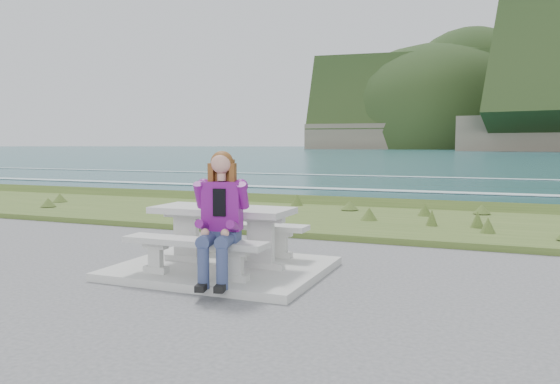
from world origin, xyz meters
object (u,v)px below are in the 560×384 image
Objects in this scene: bench_landward at (194,247)px; seated_woman at (219,235)px; picnic_table at (222,220)px; bench_seaward at (246,230)px.

seated_woman is at bearing -18.88° from bench_landward.
seated_woman reaches higher than picnic_table.
bench_landward is 1.00× the size of bench_seaward.
bench_seaward is (0.00, 1.40, 0.00)m from bench_landward.
picnic_table is at bearing -90.00° from bench_seaward.
seated_woman is at bearing -75.36° from bench_seaward.
bench_landward is (0.00, -0.70, -0.23)m from picnic_table.
seated_woman reaches higher than bench_seaward.
picnic_table is 0.74m from bench_landward.
bench_landward is at bearing -90.00° from bench_seaward.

